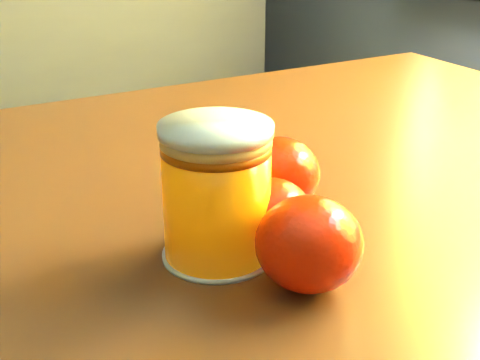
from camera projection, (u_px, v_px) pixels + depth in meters
table at (256, 277)px, 0.66m from camera, size 1.13×0.86×0.78m
juice_glass at (217, 193)px, 0.48m from camera, size 0.08×0.08×0.10m
orange_front at (270, 216)px, 0.50m from camera, size 0.08×0.08×0.06m
orange_back at (280, 173)px, 0.57m from camera, size 0.07×0.07×0.06m
orange_extra at (309, 244)px, 0.45m from camera, size 0.08×0.08×0.07m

